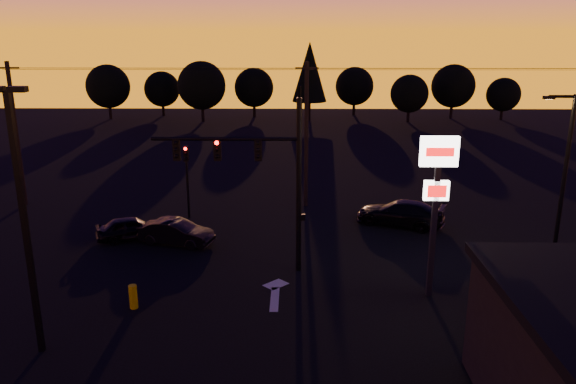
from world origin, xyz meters
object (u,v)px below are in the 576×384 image
suv_parked (549,327)px  parking_lot_light (22,207)px  secondary_signal (187,171)px  car_left (131,228)px  streetlight (563,171)px  car_mid (176,232)px  bollard (133,297)px  car_right (400,213)px  traffic_signal_mast (263,167)px  pylon_sign (437,183)px

suv_parked → parking_lot_light: bearing=-172.9°
secondary_signal → car_left: 4.85m
secondary_signal → suv_parked: 20.76m
parking_lot_light → car_left: (0.08, 10.93, -4.65)m
streetlight → car_mid: 19.24m
bollard → car_right: 16.14m
car_right → suv_parked: 13.00m
parking_lot_light → streetlight: bearing=21.7°
parking_lot_light → bollard: 6.19m
car_left → car_right: (14.77, 2.45, 0.11)m
streetlight → car_right: streetlight is taller
secondary_signal → suv_parked: (15.39, -13.75, -2.23)m
car_right → suv_parked: (3.04, -12.64, -0.09)m
secondary_signal → car_left: bearing=-124.2°
traffic_signal_mast → car_mid: bearing=145.9°
parking_lot_light → car_left: size_ratio=2.52×
car_left → secondary_signal: bearing=-56.3°
traffic_signal_mast → car_right: traffic_signal_mast is taller
bollard → car_mid: (0.27, 7.06, 0.15)m
bollard → suv_parked: 15.73m
secondary_signal → pylon_sign: pylon_sign is taller
car_left → streetlight: bearing=-118.6°
parking_lot_light → car_mid: (2.62, 10.22, -4.62)m
streetlight → car_mid: bearing=174.8°
car_mid → car_right: size_ratio=0.79×
secondary_signal → streetlight: bearing=-17.6°
streetlight → car_mid: (-18.78, 1.72, -3.78)m
secondary_signal → streetlight: (18.91, -5.99, 1.56)m
pylon_sign → car_right: size_ratio=1.36×
parking_lot_light → bollard: size_ratio=9.23×
pylon_sign → car_left: bearing=156.0°
traffic_signal_mast → secondary_signal: 9.19m
car_mid → car_left: bearing=90.1°
car_left → car_mid: 2.64m
pylon_sign → traffic_signal_mast: bearing=160.6°
car_right → suv_parked: bearing=37.1°
streetlight → car_right: 8.97m
car_left → suv_parked: bearing=-141.9°
car_right → streetlight: bearing=77.0°
streetlight → car_left: (-21.33, 2.43, -3.80)m
bollard → car_left: 8.09m
secondary_signal → car_mid: bearing=-88.3°
pylon_sign → suv_parked: (3.39, -3.76, -4.28)m
car_mid → suv_parked: (15.26, -9.49, -0.01)m
parking_lot_light → suv_parked: (17.89, 0.73, -4.63)m
pylon_sign → car_mid: size_ratio=1.74×
bollard → parking_lot_light: bearing=-126.6°
bollard → traffic_signal_mast: bearing=37.2°
car_right → suv_parked: size_ratio=1.09×
traffic_signal_mast → parking_lot_light: parking_lot_light is taller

